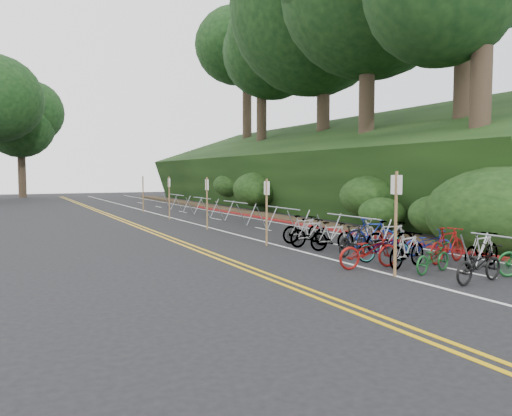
# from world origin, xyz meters

# --- Properties ---
(ground) EXTENTS (120.00, 120.00, 0.00)m
(ground) POSITION_xyz_m (0.00, 0.00, 0.00)
(ground) COLOR black
(ground) RESTS_ON ground
(road_markings) EXTENTS (7.47, 80.00, 0.01)m
(road_markings) POSITION_xyz_m (0.63, 10.10, 0.00)
(road_markings) COLOR gold
(road_markings) RESTS_ON ground
(red_curb) EXTENTS (0.25, 28.00, 0.10)m
(red_curb) POSITION_xyz_m (5.70, 12.00, 0.05)
(red_curb) COLOR maroon
(red_curb) RESTS_ON ground
(embankment) EXTENTS (14.30, 48.14, 9.11)m
(embankment) POSITION_xyz_m (12.96, 19.04, 2.57)
(embankment) COLOR black
(embankment) RESTS_ON ground
(tree_cluster) EXTENTS (34.22, 55.52, 21.57)m
(tree_cluster) POSITION_xyz_m (9.76, 22.03, 13.38)
(tree_cluster) COLOR #2D2319
(tree_cluster) RESTS_ON ground
(bike_racks_rest) EXTENTS (1.14, 23.00, 1.17)m
(bike_racks_rest) POSITION_xyz_m (3.00, 13.00, 0.85)
(bike_racks_rest) COLOR gray
(bike_racks_rest) RESTS_ON ground
(signpost_near) EXTENTS (0.08, 0.40, 2.75)m
(signpost_near) POSITION_xyz_m (0.94, -1.42, 1.56)
(signpost_near) COLOR brown
(signpost_near) RESTS_ON ground
(signposts_rest) EXTENTS (0.08, 18.40, 2.50)m
(signposts_rest) POSITION_xyz_m (0.60, 14.00, 1.43)
(signposts_rest) COLOR brown
(signposts_rest) RESTS_ON ground
(bike_front) EXTENTS (0.85, 1.99, 1.02)m
(bike_front) POSITION_xyz_m (1.07, -0.22, 0.51)
(bike_front) COLOR maroon
(bike_front) RESTS_ON ground
(bike_valet) EXTENTS (3.21, 9.77, 1.10)m
(bike_valet) POSITION_xyz_m (2.98, 0.88, 0.51)
(bike_valet) COLOR black
(bike_valet) RESTS_ON ground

